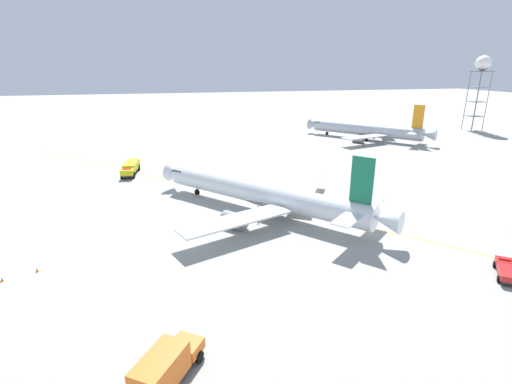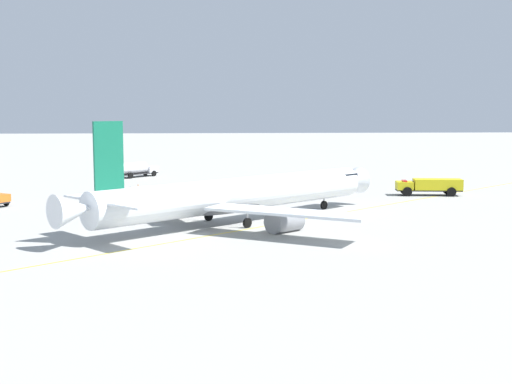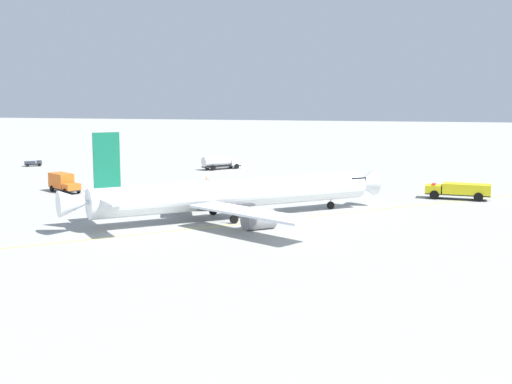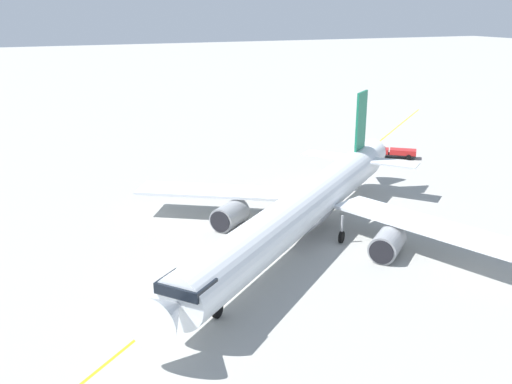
# 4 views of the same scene
# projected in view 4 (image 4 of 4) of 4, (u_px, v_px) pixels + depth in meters

# --- Properties ---
(ground_plane) EXTENTS (600.00, 600.00, 0.00)m
(ground_plane) POSITION_uv_depth(u_px,v_px,m) (306.00, 245.00, 52.03)
(ground_plane) COLOR #9E9E99
(airliner_main) EXTENTS (32.42, 36.79, 11.80)m
(airliner_main) POSITION_uv_depth(u_px,v_px,m) (303.00, 210.00, 52.01)
(airliner_main) COLOR silver
(airliner_main) RESTS_ON ground_plane
(ops_pickup_truck) EXTENTS (4.86, 5.45, 1.41)m
(ops_pickup_truck) POSITION_uv_depth(u_px,v_px,m) (396.00, 152.00, 82.00)
(ops_pickup_truck) COLOR #232326
(ops_pickup_truck) RESTS_ON ground_plane
(taxiway_centreline) EXTENTS (102.57, 117.20, 0.01)m
(taxiway_centreline) POSITION_uv_depth(u_px,v_px,m) (264.00, 235.00, 54.27)
(taxiway_centreline) COLOR yellow
(taxiway_centreline) RESTS_ON ground_plane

